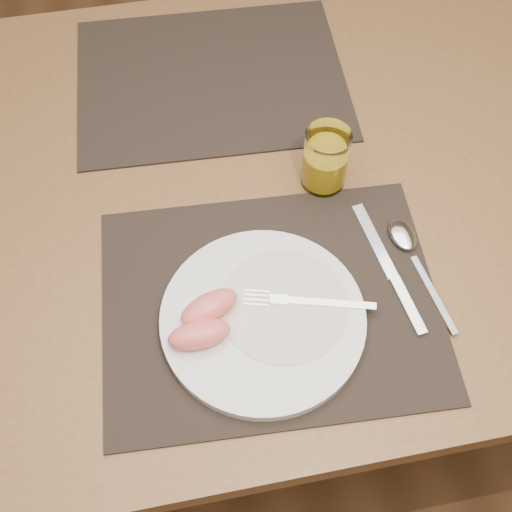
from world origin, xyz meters
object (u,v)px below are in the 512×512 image
object	(u,v)px
placemat_near	(270,303)
placemat_far	(211,78)
juice_glass	(325,161)
knife	(394,278)
fork	(297,301)
spoon	(407,243)
table	(252,208)
plate	(263,319)

from	to	relation	value
placemat_near	placemat_far	xyz separation A→B (m)	(-0.01, 0.44, 0.00)
placemat_far	juice_glass	bearing A→B (deg)	-62.27
knife	fork	bearing A→B (deg)	-172.74
knife	juice_glass	world-z (taller)	juice_glass
placemat_far	spoon	xyz separation A→B (m)	(0.22, -0.39, 0.01)
spoon	knife	bearing A→B (deg)	-124.88
table	juice_glass	world-z (taller)	juice_glass
fork	knife	distance (m)	0.14
plate	placemat_far	bearing A→B (deg)	89.60
placemat_far	spoon	distance (m)	0.45
placemat_near	spoon	xyz separation A→B (m)	(0.21, 0.05, 0.01)
knife	juice_glass	bearing A→B (deg)	106.26
table	spoon	distance (m)	0.27
table	placemat_far	xyz separation A→B (m)	(-0.03, 0.22, 0.09)
placemat_far	plate	distance (m)	0.47
table	spoon	bearing A→B (deg)	-41.15
fork	placemat_far	bearing A→B (deg)	95.72
table	juice_glass	distance (m)	0.17
table	plate	bearing A→B (deg)	-97.42
placemat_near	plate	world-z (taller)	plate
placemat_far	plate	world-z (taller)	plate
placemat_far	knife	world-z (taller)	knife
spoon	juice_glass	xyz separation A→B (m)	(-0.09, 0.14, 0.04)
knife	spoon	bearing A→B (deg)	55.12
placemat_near	fork	xyz separation A→B (m)	(0.03, -0.01, 0.02)
table	knife	world-z (taller)	knife
table	placemat_near	distance (m)	0.24
table	placemat_far	bearing A→B (deg)	97.46
fork	knife	xyz separation A→B (m)	(0.14, 0.02, -0.02)
table	plate	xyz separation A→B (m)	(-0.03, -0.25, 0.10)
placemat_far	table	bearing A→B (deg)	-82.54
placemat_far	juice_glass	size ratio (longest dim) A/B	4.50
table	spoon	xyz separation A→B (m)	(0.19, -0.17, 0.09)
plate	table	bearing A→B (deg)	82.58
placemat_near	table	bearing A→B (deg)	85.77
table	knife	bearing A→B (deg)	-53.99
plate	knife	xyz separation A→B (m)	(0.19, 0.03, -0.01)
placemat_far	fork	size ratio (longest dim) A/B	2.61
placemat_near	plate	size ratio (longest dim) A/B	1.67
placemat_far	juice_glass	distance (m)	0.29
spoon	juice_glass	bearing A→B (deg)	122.95
fork	juice_glass	size ratio (longest dim) A/B	1.73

